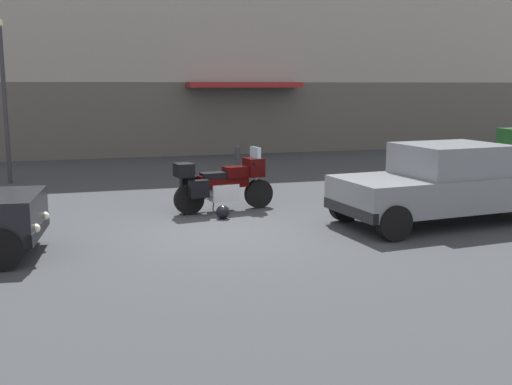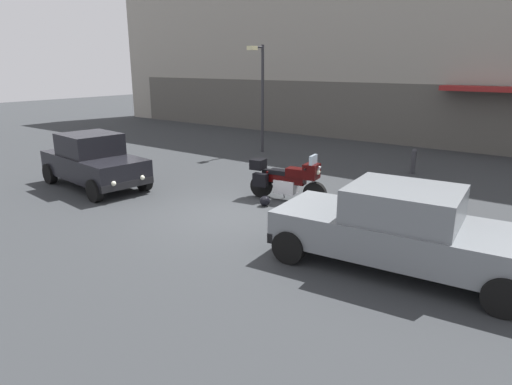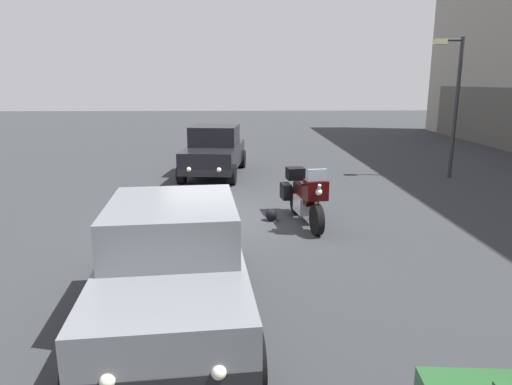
{
  "view_description": "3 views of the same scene",
  "coord_description": "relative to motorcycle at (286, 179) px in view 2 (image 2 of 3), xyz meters",
  "views": [
    {
      "loc": [
        -2.59,
        -10.71,
        2.68
      ],
      "look_at": [
        0.73,
        0.5,
        0.62
      ],
      "focal_mm": 42.75,
      "sensor_mm": 36.0,
      "label": 1
    },
    {
      "loc": [
        6.89,
        -8.11,
        3.65
      ],
      "look_at": [
        0.58,
        0.24,
        0.64
      ],
      "focal_mm": 31.41,
      "sensor_mm": 36.0,
      "label": 2
    },
    {
      "loc": [
        10.2,
        0.44,
        3.07
      ],
      "look_at": [
        0.51,
        0.76,
        0.73
      ],
      "focal_mm": 32.31,
      "sensor_mm": 36.0,
      "label": 3
    }
  ],
  "objects": [
    {
      "name": "building_facade_rear",
      "position": [
        -0.39,
        11.87,
        5.78
      ],
      "size": [
        39.44,
        3.4,
        12.91
      ],
      "color": "gray",
      "rests_on": "ground"
    },
    {
      "name": "streetlamp_curbside",
      "position": [
        -4.78,
        5.26,
        2.09
      ],
      "size": [
        0.28,
        0.94,
        4.41
      ],
      "color": "#2D2D33",
      "rests_on": "ground"
    },
    {
      "name": "car_sedan_far",
      "position": [
        4.0,
        -2.32,
        0.16
      ],
      "size": [
        4.69,
        2.29,
        1.56
      ],
      "rotation": [
        0.0,
        0.0,
        0.09
      ],
      "color": "slate",
      "rests_on": "ground"
    },
    {
      "name": "motorcycle",
      "position": [
        0.0,
        0.0,
        0.0
      ],
      "size": [
        2.26,
        0.91,
        1.36
      ],
      "rotation": [
        0.0,
        0.0,
        0.15
      ],
      "color": "black",
      "rests_on": "ground"
    },
    {
      "name": "bollard_curbside",
      "position": [
        1.74,
        5.32,
        -0.15
      ],
      "size": [
        0.16,
        0.16,
        0.88
      ],
      "color": "#333338",
      "rests_on": "ground"
    },
    {
      "name": "ground_plane",
      "position": [
        -0.39,
        -1.86,
        -0.62
      ],
      "size": [
        80.0,
        80.0,
        0.0
      ],
      "primitive_type": "plane",
      "color": "#2D3033"
    },
    {
      "name": "helmet",
      "position": [
        -0.18,
        -0.74,
        -0.48
      ],
      "size": [
        0.28,
        0.28,
        0.28
      ],
      "primitive_type": "sphere",
      "color": "black",
      "rests_on": "ground"
    },
    {
      "name": "car_hatchback_near",
      "position": [
        -5.51,
        -2.3,
        0.19
      ],
      "size": [
        4.0,
        2.15,
        1.64
      ],
      "rotation": [
        0.0,
        0.0,
        -0.11
      ],
      "color": "black",
      "rests_on": "ground"
    }
  ]
}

